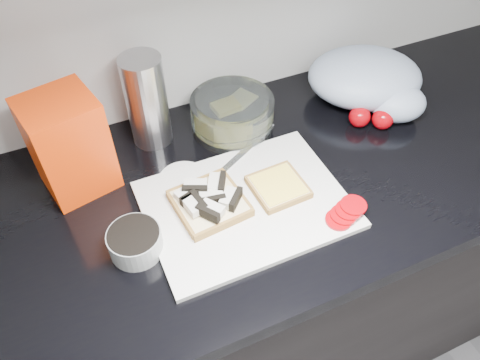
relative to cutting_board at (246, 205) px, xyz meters
name	(u,v)px	position (x,y,z in m)	size (l,w,h in m)	color
base_cabinet	(270,280)	(0.11, 0.07, -0.48)	(3.50, 0.60, 0.86)	black
countertop	(279,175)	(0.11, 0.07, -0.03)	(3.50, 0.64, 0.04)	black
cutting_board	(246,205)	(0.00, 0.00, 0.00)	(0.40, 0.30, 0.01)	silver
bread_left	(209,201)	(-0.07, 0.02, 0.02)	(0.15, 0.15, 0.04)	beige
bread_right	(278,187)	(0.08, 0.01, 0.01)	(0.12, 0.12, 0.02)	beige
tomato_slices	(346,213)	(0.17, -0.11, 0.02)	(0.10, 0.07, 0.02)	#98030A
knife	(254,142)	(0.09, 0.15, 0.01)	(0.18, 0.10, 0.01)	silver
seed_tub	(135,241)	(-0.23, -0.01, 0.02)	(0.10, 0.10, 0.05)	#929797
tub_lid	(183,179)	(-0.09, 0.12, 0.00)	(0.11, 0.11, 0.01)	silver
glass_bowl	(232,114)	(0.07, 0.24, 0.03)	(0.19, 0.19, 0.08)	silver
bread_bag	(69,145)	(-0.29, 0.21, 0.10)	(0.14, 0.13, 0.21)	#E03703
steel_canister	(147,101)	(-0.11, 0.28, 0.10)	(0.09, 0.09, 0.21)	#B6B6BB
grocery_bag	(369,81)	(0.42, 0.20, 0.05)	(0.35, 0.34, 0.12)	#9EACC3
whole_tomatoes	(371,118)	(0.37, 0.11, 0.02)	(0.10, 0.08, 0.05)	#98030A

